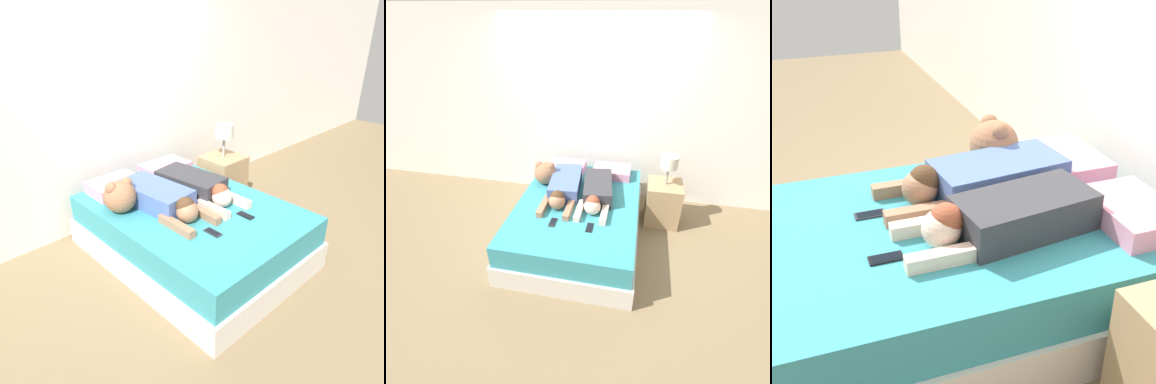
{
  "view_description": "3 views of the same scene",
  "coord_description": "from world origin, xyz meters",
  "views": [
    {
      "loc": [
        -2.1,
        -2.2,
        2.17
      ],
      "look_at": [
        0.0,
        0.0,
        0.67
      ],
      "focal_mm": 35.0,
      "sensor_mm": 36.0,
      "label": 1
    },
    {
      "loc": [
        0.62,
        -2.94,
        2.55
      ],
      "look_at": [
        0.0,
        0.0,
        0.67
      ],
      "focal_mm": 28.0,
      "sensor_mm": 36.0,
      "label": 2
    },
    {
      "loc": [
        2.2,
        -0.79,
        1.9
      ],
      "look_at": [
        0.0,
        0.0,
        0.67
      ],
      "focal_mm": 50.0,
      "sensor_mm": 36.0,
      "label": 3
    }
  ],
  "objects": [
    {
      "name": "nightstand",
      "position": [
        1.04,
        0.56,
        0.33
      ],
      "size": [
        0.44,
        0.44,
        0.98
      ],
      "color": "tan",
      "rests_on": "ground_plane"
    },
    {
      "name": "cell_phone_left",
      "position": [
        -0.19,
        -0.44,
        0.53
      ],
      "size": [
        0.07,
        0.16,
        0.01
      ],
      "color": "#2D2D33",
      "rests_on": "bed"
    },
    {
      "name": "pillow_head_right",
      "position": [
        0.32,
        0.77,
        0.58
      ],
      "size": [
        0.51,
        0.35,
        0.12
      ],
      "color": "pink",
      "rests_on": "bed"
    },
    {
      "name": "bed",
      "position": [
        0.0,
        0.0,
        0.26
      ],
      "size": [
        1.5,
        2.01,
        0.52
      ],
      "color": "beige",
      "rests_on": "ground_plane"
    },
    {
      "name": "person_right",
      "position": [
        0.2,
        0.13,
        0.62
      ],
      "size": [
        0.42,
        0.98,
        0.22
      ],
      "color": "#333338",
      "rests_on": "bed"
    },
    {
      "name": "wall_back",
      "position": [
        0.0,
        1.16,
        1.3
      ],
      "size": [
        12.0,
        0.06,
        2.6
      ],
      "color": "white",
      "rests_on": "ground_plane"
    },
    {
      "name": "pillow_head_left",
      "position": [
        -0.32,
        0.77,
        0.58
      ],
      "size": [
        0.51,
        0.35,
        0.12
      ],
      "color": "pink",
      "rests_on": "bed"
    },
    {
      "name": "ground_plane",
      "position": [
        0.0,
        0.0,
        0.0
      ],
      "size": [
        12.0,
        12.0,
        0.0
      ],
      "primitive_type": "plane",
      "color": "#7F6B4C"
    },
    {
      "name": "plush_toy",
      "position": [
        -0.52,
        0.38,
        0.68
      ],
      "size": [
        0.29,
        0.29,
        0.31
      ],
      "color": "#996647",
      "rests_on": "bed"
    },
    {
      "name": "person_left",
      "position": [
        -0.21,
        0.17,
        0.62
      ],
      "size": [
        0.43,
        1.04,
        0.22
      ],
      "color": "#4C66A5",
      "rests_on": "bed"
    },
    {
      "name": "cell_phone_right",
      "position": [
        0.22,
        -0.45,
        0.53
      ],
      "size": [
        0.07,
        0.16,
        0.01
      ],
      "color": "black",
      "rests_on": "bed"
    }
  ]
}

